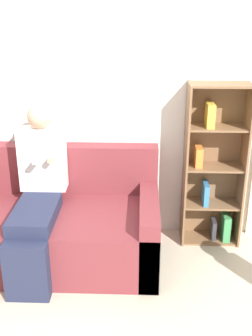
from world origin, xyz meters
The scene contains 5 objects.
ground_plane centered at (0.00, 0.00, 0.00)m, with size 14.00×14.00×0.00m, color beige.
back_wall centered at (0.00, 1.08, 1.27)m, with size 10.00×0.06×2.55m.
couch centered at (-0.33, 0.57, 0.30)m, with size 2.07×0.95×0.91m.
adult_seated centered at (-0.28, 0.48, 0.67)m, with size 0.39×0.90×1.31m.
bookshelf centered at (1.20, 0.94, 0.70)m, with size 0.52×0.28×1.46m.
Camera 1 is at (0.55, -2.57, 2.09)m, focal length 45.00 mm.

